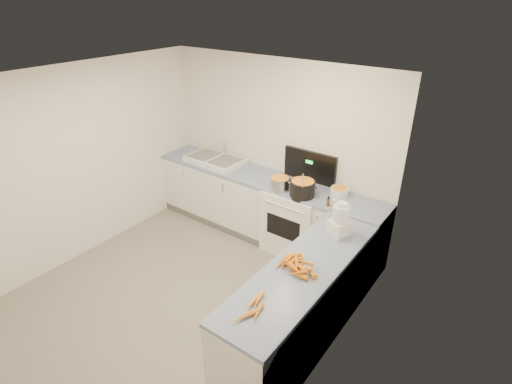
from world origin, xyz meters
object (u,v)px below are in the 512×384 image
Objects in this scene: sink at (215,160)px; mixing_bowl at (339,192)px; black_pot at (302,189)px; food_processor at (341,221)px; steel_pot at (280,184)px; extract_bottle at (328,202)px; stove at (296,219)px; spice_jar at (334,204)px.

mixing_bowl is (1.97, 0.11, 0.01)m from sink.
sink reaches higher than black_pot.
black_pot is 0.93m from food_processor.
steel_pot is 1.19m from food_processor.
sink is 1.99m from extract_bottle.
black_pot is (1.60, -0.17, 0.05)m from sink.
extract_bottle is 0.26× the size of food_processor.
mixing_bowl is (0.37, 0.28, -0.04)m from black_pot.
food_processor is (1.08, -0.50, 0.09)m from steel_pot.
steel_pot is 2.64× the size of extract_bottle.
sink is (-1.45, 0.02, 0.50)m from stove.
mixing_bowl is 2.43× the size of spice_jar.
stove reaches higher than spice_jar.
stove is 6.11× the size of mixing_bowl.
spice_jar is at bearing -17.32° from stove.
spice_jar is (0.09, -0.32, -0.01)m from mixing_bowl.
extract_bottle reaches higher than spice_jar.
black_pot reaches higher than mixing_bowl.
food_processor is at bearing -57.94° from spice_jar.
black_pot reaches higher than spice_jar.
sink is at bearing 173.98° from black_pot.
sink reaches higher than steel_pot.
food_processor is at bearing -25.06° from steel_pot.
stove is 1.58× the size of sink.
sink is at bearing -176.66° from mixing_bowl.
steel_pot is 0.75m from mixing_bowl.
food_processor reaches higher than sink.
spice_jar is at bearing -5.70° from sink.
spice_jar is (2.06, -0.21, 0.01)m from sink.
stove is 0.75m from mixing_bowl.
mixing_bowl is (0.52, 0.13, 0.52)m from stove.
black_pot is at bearing 175.44° from spice_jar.
stove is at bearing -0.62° from sink.
extract_bottle is at bearing -5.98° from sink.
sink is 2.46m from food_processor.
extract_bottle is at bearing -178.34° from spice_jar.
stove is 5.28× the size of steel_pot.
steel_pot reaches higher than spice_jar.
sink reaches higher than mixing_bowl.
food_processor reaches higher than extract_bottle.
stove is 0.76m from extract_bottle.
black_pot is (0.15, -0.15, 0.56)m from stove.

